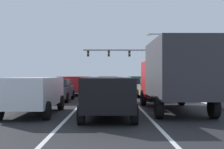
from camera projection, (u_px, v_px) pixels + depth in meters
ground_plane at (109, 98)px, 22.78m from camera, size 120.00×120.00×0.00m
lane_stripe_between_right_lane_and_center_lane at (127, 95)px, 27.04m from camera, size 0.14×46.65×0.01m
lane_stripe_between_center_lane_and_left_lane at (90, 95)px, 27.00m from camera, size 0.14×46.65×0.01m
snow_bank_right_shoulder at (184, 92)px, 27.09m from camera, size 1.89×46.65×0.49m
snow_bank_left_shoulder at (33, 90)px, 26.95m from camera, size 1.58×46.65×0.89m
box_truck_right_lane_nearest at (173, 73)px, 14.39m from camera, size 2.53×7.20×3.36m
sedan_tan_right_lane_second at (153, 89)px, 21.62m from camera, size 2.00×4.50×1.51m
sedan_silver_right_lane_third at (142, 86)px, 27.47m from camera, size 2.00×4.50×1.51m
suv_green_right_lane_fourth at (138, 82)px, 34.63m from camera, size 2.16×4.90×1.67m
suv_black_center_lane_nearest at (108, 93)px, 12.21m from camera, size 2.16×4.90×1.67m
suv_maroon_center_lane_second at (106, 88)px, 18.19m from camera, size 2.16×4.90×1.67m
sedan_navy_center_lane_third at (108, 87)px, 25.13m from camera, size 2.00×4.50×1.51m
suv_gray_center_lane_fourth at (108, 82)px, 32.35m from camera, size 2.16×4.90×1.67m
suv_white_left_lane_nearest at (34, 92)px, 13.31m from camera, size 2.16×4.90×1.67m
sedan_charcoal_left_lane_second at (57, 90)px, 20.36m from camera, size 2.00×4.50×1.51m
suv_red_left_lane_third at (72, 84)px, 26.40m from camera, size 2.16×4.90×1.67m
suv_tan_left_lane_fourth at (81, 82)px, 32.92m from camera, size 2.16×4.90×1.67m
traffic_light_gantry at (126, 57)px, 48.26m from camera, size 10.94×0.47×6.20m
street_lamp_right_mid at (161, 55)px, 41.96m from camera, size 2.66×0.36×7.85m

